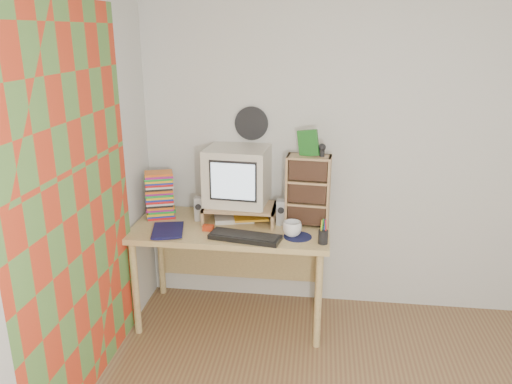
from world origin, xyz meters
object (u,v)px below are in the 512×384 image
(keyboard, at_px, (245,237))
(diary, at_px, (152,229))
(crt_monitor, at_px, (237,176))
(desk, at_px, (233,239))
(mug, at_px, (292,229))
(dvd_stack, at_px, (160,199))
(cd_rack, at_px, (308,191))

(keyboard, xyz_separation_m, diary, (-0.65, 0.03, 0.01))
(crt_monitor, bearing_deg, diary, -142.12)
(crt_monitor, relative_size, keyboard, 0.91)
(desk, distance_m, mug, 0.52)
(keyboard, distance_m, dvd_stack, 0.78)
(crt_monitor, relative_size, diary, 1.70)
(mug, bearing_deg, desk, 156.16)
(crt_monitor, bearing_deg, cd_rack, -1.01)
(cd_rack, height_order, mug, cd_rack)
(desk, distance_m, cd_rack, 0.67)
(keyboard, bearing_deg, mug, 28.07)
(cd_rack, distance_m, diary, 1.12)
(crt_monitor, bearing_deg, mug, -29.16)
(crt_monitor, distance_m, mug, 0.58)
(crt_monitor, xyz_separation_m, keyboard, (0.12, -0.38, -0.31))
(keyboard, relative_size, mug, 3.67)
(dvd_stack, bearing_deg, desk, -23.84)
(keyboard, height_order, dvd_stack, dvd_stack)
(diary, bearing_deg, mug, -8.96)
(desk, height_order, keyboard, keyboard)
(desk, height_order, crt_monitor, crt_monitor)
(mug, bearing_deg, dvd_stack, 166.61)
(dvd_stack, distance_m, diary, 0.33)
(crt_monitor, height_order, mug, crt_monitor)
(keyboard, bearing_deg, desk, 125.16)
(desk, xyz_separation_m, cd_rack, (0.54, 0.04, 0.39))
(desk, height_order, cd_rack, cd_rack)
(desk, height_order, mug, mug)
(keyboard, bearing_deg, cd_rack, 49.75)
(diary, bearing_deg, cd_rack, 2.85)
(keyboard, bearing_deg, dvd_stack, 164.43)
(cd_rack, bearing_deg, keyboard, -135.79)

